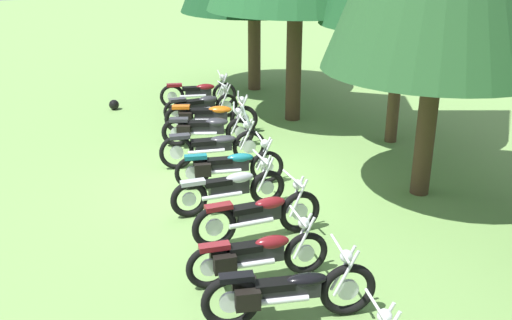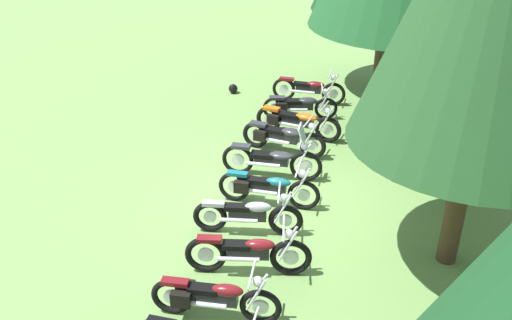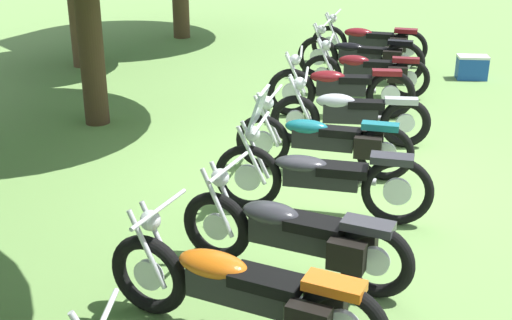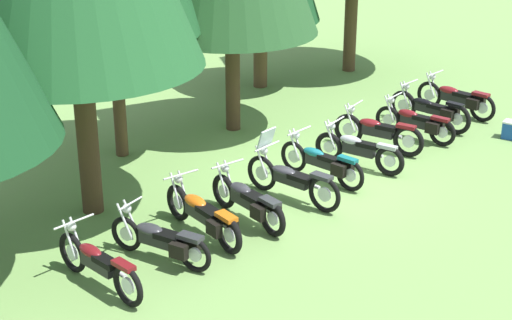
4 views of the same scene
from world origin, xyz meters
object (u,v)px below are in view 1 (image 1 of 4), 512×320
(motorcycle_4, at_px, (215,145))
(motorcycle_8, at_px, (256,255))
(motorcycle_6, at_px, (230,189))
(motorcycle_3, at_px, (206,128))
(dropped_helmet, at_px, (114,105))
(motorcycle_1, at_px, (200,105))
(motorcycle_5, at_px, (228,166))
(motorcycle_9, at_px, (287,291))
(motorcycle_2, at_px, (209,116))
(motorcycle_7, at_px, (259,215))
(motorcycle_0, at_px, (199,92))

(motorcycle_4, distance_m, motorcycle_8, 4.66)
(motorcycle_6, bearing_deg, motorcycle_8, -98.49)
(motorcycle_4, bearing_deg, motorcycle_8, -91.90)
(motorcycle_4, bearing_deg, motorcycle_6, -92.11)
(motorcycle_3, bearing_deg, dropped_helmet, 131.53)
(motorcycle_6, bearing_deg, motorcycle_1, 80.91)
(motorcycle_5, height_order, motorcycle_9, motorcycle_9)
(motorcycle_2, relative_size, motorcycle_7, 1.02)
(motorcycle_3, relative_size, motorcycle_8, 1.01)
(motorcycle_2, height_order, motorcycle_6, motorcycle_2)
(motorcycle_7, bearing_deg, motorcycle_4, 84.53)
(motorcycle_5, bearing_deg, motorcycle_6, -96.48)
(motorcycle_7, distance_m, motorcycle_9, 2.22)
(motorcycle_0, relative_size, motorcycle_3, 1.03)
(motorcycle_4, height_order, motorcycle_5, motorcycle_4)
(motorcycle_7, xyz_separation_m, motorcycle_8, (1.16, -0.47, -0.02))
(motorcycle_2, xyz_separation_m, motorcycle_6, (4.48, -0.85, -0.02))
(motorcycle_8, xyz_separation_m, motorcycle_9, (1.03, 0.06, 0.02))
(motorcycle_1, xyz_separation_m, motorcycle_2, (1.15, -0.04, 0.02))
(motorcycle_0, xyz_separation_m, motorcycle_2, (2.39, -0.34, 0.01))
(motorcycle_3, xyz_separation_m, motorcycle_5, (2.46, -0.23, -0.00))
(motorcycle_8, bearing_deg, motorcycle_2, 84.30)
(motorcycle_8, bearing_deg, motorcycle_0, 84.77)
(motorcycle_3, relative_size, motorcycle_5, 0.98)
(motorcycle_3, xyz_separation_m, motorcycle_9, (6.92, -0.80, 0.01))
(motorcycle_9, xyz_separation_m, dropped_helmet, (-10.87, -0.92, -0.31))
(motorcycle_9, bearing_deg, motorcycle_3, 92.99)
(motorcycle_4, xyz_separation_m, motorcycle_7, (3.45, -0.23, -0.02))
(motorcycle_1, xyz_separation_m, motorcycle_6, (5.63, -0.89, 0.00))
(motorcycle_2, bearing_deg, dropped_helmet, 143.21)
(motorcycle_1, height_order, motorcycle_5, motorcycle_5)
(motorcycle_5, xyz_separation_m, motorcycle_8, (3.43, -0.63, -0.00))
(motorcycle_0, bearing_deg, motorcycle_3, -91.23)
(motorcycle_4, bearing_deg, motorcycle_2, 83.97)
(motorcycle_4, xyz_separation_m, motorcycle_8, (4.61, -0.70, -0.04))
(motorcycle_6, xyz_separation_m, motorcycle_9, (3.40, -0.29, 0.02))
(motorcycle_5, bearing_deg, dropped_helmet, 111.41)
(motorcycle_5, distance_m, dropped_helmet, 6.58)
(motorcycle_7, bearing_deg, motorcycle_2, 80.95)
(motorcycle_2, bearing_deg, motorcycle_7, -78.75)
(motorcycle_6, height_order, motorcycle_9, motorcycle_9)
(motorcycle_0, height_order, dropped_helmet, motorcycle_0)
(motorcycle_1, bearing_deg, motorcycle_8, -102.17)
(motorcycle_0, relative_size, motorcycle_9, 0.96)
(dropped_helmet, bearing_deg, motorcycle_2, 34.62)
(motorcycle_5, bearing_deg, motorcycle_1, 90.67)
(motorcycle_1, xyz_separation_m, motorcycle_7, (6.84, -0.77, 0.03))
(motorcycle_6, xyz_separation_m, motorcycle_8, (2.37, -0.35, 0.00))
(motorcycle_1, bearing_deg, motorcycle_3, -103.61)
(motorcycle_2, distance_m, motorcycle_6, 4.56)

